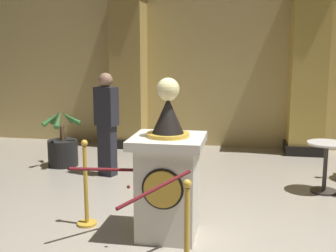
% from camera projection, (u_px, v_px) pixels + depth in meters
% --- Properties ---
extents(ground_plane, '(11.79, 11.79, 0.00)m').
position_uv_depth(ground_plane, '(183.00, 243.00, 4.69)').
color(ground_plane, '#9E9384').
extents(back_wall, '(11.79, 0.16, 3.54)m').
position_uv_depth(back_wall, '(217.00, 65.00, 9.23)').
color(back_wall, tan).
rests_on(back_wall, ground_plane).
extents(pedestal_clock, '(0.80, 0.80, 1.80)m').
position_uv_depth(pedestal_clock, '(168.00, 175.00, 4.77)').
color(pedestal_clock, silver).
rests_on(pedestal_clock, ground_plane).
extents(stanchion_near, '(0.24, 0.24, 1.05)m').
position_uv_depth(stanchion_near, '(86.00, 195.00, 5.12)').
color(stanchion_near, gold).
rests_on(stanchion_near, ground_plane).
extents(stanchion_far, '(0.24, 0.24, 0.99)m').
position_uv_depth(stanchion_far, '(187.00, 249.00, 3.80)').
color(stanchion_far, gold).
rests_on(stanchion_far, ground_plane).
extents(velvet_rope, '(1.28, 1.28, 0.22)m').
position_uv_depth(velvet_rope, '(128.00, 179.00, 4.38)').
color(velvet_rope, '#591419').
extents(column_left, '(0.81, 0.81, 3.40)m').
position_uv_depth(column_left, '(129.00, 69.00, 9.19)').
color(column_left, black).
rests_on(column_left, ground_plane).
extents(column_right, '(0.82, 0.82, 3.40)m').
position_uv_depth(column_right, '(308.00, 70.00, 8.54)').
color(column_right, black).
rests_on(column_right, ground_plane).
extents(potted_palm_left, '(0.70, 0.73, 1.05)m').
position_uv_depth(potted_palm_left, '(63.00, 149.00, 7.78)').
color(potted_palm_left, black).
rests_on(potted_palm_left, ground_plane).
extents(bystander_guest, '(0.41, 0.33, 1.73)m').
position_uv_depth(bystander_guest, '(107.00, 121.00, 7.08)').
color(bystander_guest, '#26262D').
rests_on(bystander_guest, ground_plane).
extents(cafe_table, '(0.56, 0.56, 0.76)m').
position_uv_depth(cafe_table, '(326.00, 161.00, 6.29)').
color(cafe_table, '#332D28').
rests_on(cafe_table, ground_plane).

